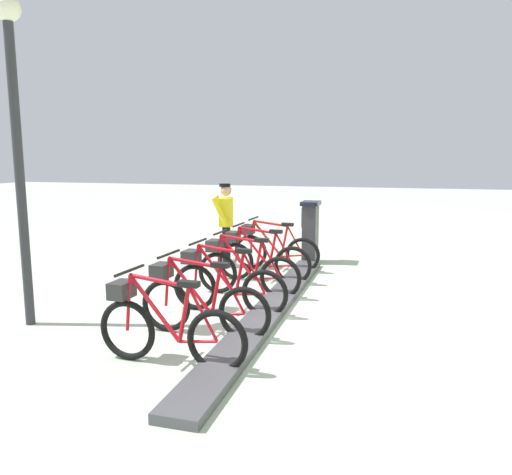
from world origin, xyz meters
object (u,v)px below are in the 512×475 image
at_px(worker_near_rack, 226,222).
at_px(bike_docked_4, 198,302).
at_px(bike_docked_0, 273,248).
at_px(bike_docked_2, 244,269).
at_px(payment_kiosk, 310,231).
at_px(lamp_post, 15,117).
at_px(bike_docked_5, 164,326).
at_px(bike_docked_1, 260,258).
at_px(bike_docked_3, 224,283).

bearing_deg(worker_near_rack, bike_docked_4, 104.53).
bearing_deg(worker_near_rack, bike_docked_0, 174.29).
bearing_deg(worker_near_rack, bike_docked_2, 116.81).
height_order(payment_kiosk, lamp_post, lamp_post).
relative_size(bike_docked_4, bike_docked_5, 1.00).
bearing_deg(bike_docked_1, bike_docked_2, 90.00).
relative_size(bike_docked_0, lamp_post, 0.42).
bearing_deg(bike_docked_2, worker_near_rack, -63.19).
xyz_separation_m(payment_kiosk, bike_docked_2, (0.57, 2.78, -0.24)).
height_order(bike_docked_0, bike_docked_5, same).
height_order(payment_kiosk, bike_docked_1, payment_kiosk).
relative_size(bike_docked_1, bike_docked_5, 1.00).
height_order(payment_kiosk, bike_docked_3, payment_kiosk).
height_order(bike_docked_2, bike_docked_3, same).
relative_size(bike_docked_3, lamp_post, 0.42).
bearing_deg(lamp_post, payment_kiosk, -120.52).
bearing_deg(bike_docked_3, lamp_post, 26.69).
xyz_separation_m(payment_kiosk, worker_near_rack, (1.56, 0.82, 0.24)).
bearing_deg(worker_near_rack, payment_kiosk, -152.24).
xyz_separation_m(bike_docked_2, worker_near_rack, (0.99, -1.96, 0.48)).
xyz_separation_m(bike_docked_2, bike_docked_3, (0.00, 0.93, 0.00)).
height_order(bike_docked_0, worker_near_rack, worker_near_rack).
height_order(bike_docked_1, worker_near_rack, worker_near_rack).
distance_m(bike_docked_3, bike_docked_5, 1.86).
relative_size(bike_docked_2, bike_docked_3, 1.00).
relative_size(payment_kiosk, bike_docked_5, 0.74).
bearing_deg(lamp_post, bike_docked_2, -137.78).
xyz_separation_m(bike_docked_0, bike_docked_4, (0.00, 3.72, 0.00)).
height_order(payment_kiosk, worker_near_rack, worker_near_rack).
bearing_deg(bike_docked_2, bike_docked_1, -90.00).
distance_m(payment_kiosk, lamp_post, 6.00).
height_order(bike_docked_3, bike_docked_5, same).
distance_m(bike_docked_1, bike_docked_4, 2.79).
height_order(bike_docked_2, bike_docked_4, same).
xyz_separation_m(bike_docked_0, bike_docked_1, (0.00, 0.93, 0.00)).
distance_m(payment_kiosk, bike_docked_4, 4.69).
height_order(bike_docked_4, worker_near_rack, worker_near_rack).
bearing_deg(bike_docked_4, bike_docked_5, 90.00).
bearing_deg(bike_docked_5, bike_docked_3, -90.00).
height_order(bike_docked_0, lamp_post, lamp_post).
bearing_deg(bike_docked_1, payment_kiosk, -107.15).
relative_size(bike_docked_1, worker_near_rack, 1.04).
bearing_deg(bike_docked_5, worker_near_rack, -78.23).
height_order(payment_kiosk, bike_docked_5, payment_kiosk).
height_order(bike_docked_1, bike_docked_2, same).
height_order(bike_docked_2, lamp_post, lamp_post).
distance_m(bike_docked_2, bike_docked_4, 1.86).
bearing_deg(bike_docked_0, lamp_post, 59.78).
relative_size(bike_docked_2, lamp_post, 0.42).
height_order(bike_docked_4, bike_docked_5, same).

